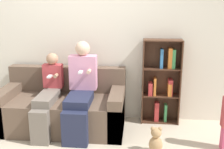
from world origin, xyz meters
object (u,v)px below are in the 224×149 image
object	(u,v)px
couch	(63,108)
child_seated	(48,95)
teddy_bear	(156,140)
bookshelf	(162,82)
adult_seated	(80,88)

from	to	relation	value
couch	child_seated	bearing A→B (deg)	-137.02
child_seated	teddy_bear	xyz separation A→B (m)	(1.49, -0.43, -0.39)
teddy_bear	couch	bearing A→B (deg)	155.92
bookshelf	teddy_bear	world-z (taller)	bookshelf
adult_seated	bookshelf	xyz separation A→B (m)	(1.15, 0.46, -0.02)
child_seated	bookshelf	bearing A→B (deg)	17.57
bookshelf	teddy_bear	distance (m)	1.06
couch	bookshelf	xyz separation A→B (m)	(1.44, 0.35, 0.34)
couch	bookshelf	distance (m)	1.52
couch	teddy_bear	world-z (taller)	couch
teddy_bear	bookshelf	bearing A→B (deg)	82.49
couch	teddy_bear	distance (m)	1.45
adult_seated	teddy_bear	xyz separation A→B (m)	(1.03, -0.48, -0.50)
bookshelf	teddy_bear	bearing A→B (deg)	-97.51
adult_seated	teddy_bear	distance (m)	1.24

